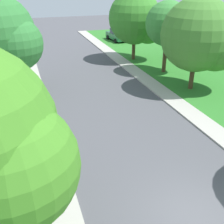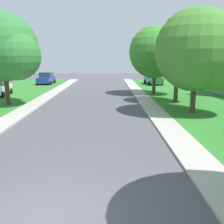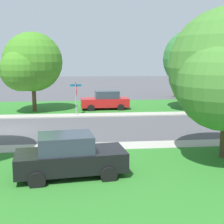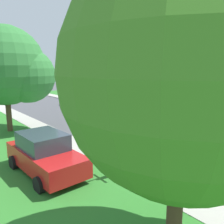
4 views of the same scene
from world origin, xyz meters
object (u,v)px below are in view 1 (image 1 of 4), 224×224
at_px(stop_sign_far_corner, 44,136).
at_px(car_blue_near_corner, 0,41).
at_px(car_green_across_road, 118,35).
at_px(tree_across_right, 171,25).
at_px(tree_sidewalk_mid, 1,36).
at_px(tree_sidewalk_far, 138,20).
at_px(tree_across_left, 202,38).

height_order(stop_sign_far_corner, car_blue_near_corner, stop_sign_far_corner).
bearing_deg(car_green_across_road, tree_across_right, -91.56).
relative_size(car_green_across_road, tree_sidewalk_mid, 0.61).
height_order(tree_sidewalk_far, tree_sidewalk_mid, tree_sidewalk_mid).
bearing_deg(tree_sidewalk_far, car_green_across_road, 82.41).
relative_size(car_green_across_road, tree_sidewalk_far, 0.63).
relative_size(car_blue_near_corner, tree_across_left, 0.62).
distance_m(stop_sign_far_corner, tree_sidewalk_mid, 10.64).
bearing_deg(car_green_across_road, car_blue_near_corner, 176.67).
relative_size(tree_across_left, tree_sidewalk_mid, 0.96).
height_order(stop_sign_far_corner, tree_across_right, tree_across_right).
bearing_deg(tree_across_left, stop_sign_far_corner, -151.35).
bearing_deg(car_green_across_road, tree_sidewalk_mid, -131.51).
bearing_deg(tree_sidewalk_mid, car_green_across_road, 48.49).
relative_size(stop_sign_far_corner, tree_across_left, 0.40).
bearing_deg(tree_across_right, tree_across_left, -89.26).
distance_m(tree_sidewalk_far, tree_across_right, 5.07).
xyz_separation_m(tree_sidewalk_far, tree_sidewalk_mid, (-12.93, -6.12, 0.23)).
relative_size(car_blue_near_corner, tree_sidewalk_mid, 0.60).
distance_m(stop_sign_far_corner, tree_across_right, 16.88).
height_order(tree_across_right, tree_sidewalk_mid, tree_sidewalk_mid).
xyz_separation_m(tree_across_right, tree_sidewalk_mid, (-13.85, -1.14, 0.12)).
bearing_deg(car_blue_near_corner, tree_sidewalk_far, -37.54).
xyz_separation_m(car_blue_near_corner, tree_across_right, (15.10, -15.87, 3.43)).
relative_size(car_blue_near_corner, tree_across_right, 0.68).
bearing_deg(stop_sign_far_corner, car_blue_near_corner, 95.96).
height_order(tree_sidewalk_far, tree_across_left, tree_sidewalk_far).
relative_size(stop_sign_far_corner, tree_sidewalk_mid, 0.38).
relative_size(tree_sidewalk_far, tree_across_left, 1.01).
bearing_deg(tree_sidewalk_far, tree_across_right, -79.51).
distance_m(tree_across_left, tree_sidewalk_mid, 14.34).
height_order(car_blue_near_corner, tree_sidewalk_far, tree_sidewalk_far).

